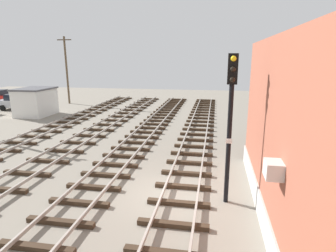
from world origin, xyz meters
TOP-DOWN VIEW (x-y plane):
  - ground_plane at (0.00, 0.00)m, footprint 80.00×80.00m
  - track_near_building at (0.52, -0.00)m, footprint 2.50×55.86m
  - track_centre at (-3.38, -0.00)m, footprint 2.50×55.86m
  - track_far at (-7.28, -0.00)m, footprint 2.50×55.86m
  - signal_mast at (2.36, -0.13)m, footprint 0.36×0.40m
  - control_hut at (-15.99, 14.40)m, footprint 3.00×3.80m
  - parked_car_silver at (-19.90, 16.93)m, footprint 4.20×2.04m
  - utility_pole_far at (-16.57, 21.94)m, footprint 1.80×0.24m

SIDE VIEW (x-z plane):
  - ground_plane at x=0.00m, z-range 0.00..0.00m
  - track_centre at x=-3.38m, z-range -0.03..0.29m
  - track_near_building at x=0.52m, z-range -0.03..0.29m
  - track_far at x=-7.28m, z-range -0.03..0.29m
  - parked_car_silver at x=-19.90m, z-range 0.02..1.78m
  - control_hut at x=-15.99m, z-range 0.01..2.77m
  - signal_mast at x=2.36m, z-range 0.72..6.55m
  - utility_pole_far at x=-16.57m, z-range 0.19..8.38m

